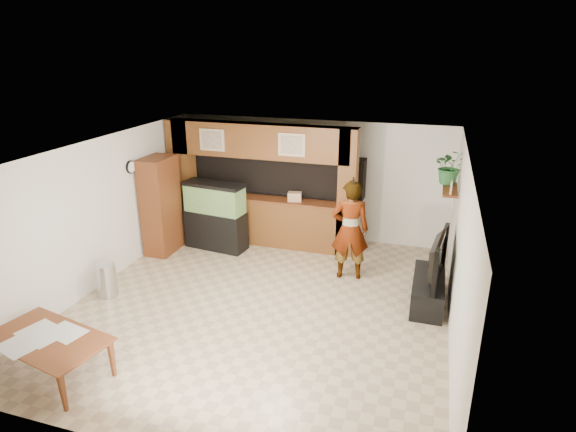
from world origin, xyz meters
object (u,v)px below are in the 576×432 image
(pantry_cabinet, at_px, (161,205))
(person, at_px, (350,230))
(aquarium, at_px, (216,217))
(dining_table, at_px, (49,358))
(television, at_px, (432,257))

(pantry_cabinet, height_order, person, pantry_cabinet)
(aquarium, height_order, dining_table, aquarium)
(pantry_cabinet, relative_size, dining_table, 1.25)
(television, bearing_deg, dining_table, 132.97)
(aquarium, distance_m, television, 4.50)
(aquarium, bearing_deg, person, -2.73)
(person, relative_size, dining_table, 1.17)
(aquarium, distance_m, dining_table, 4.51)
(pantry_cabinet, bearing_deg, aquarium, 25.49)
(person, bearing_deg, dining_table, 38.64)
(pantry_cabinet, bearing_deg, dining_table, -80.11)
(pantry_cabinet, relative_size, television, 1.49)
(television, height_order, dining_table, television)
(pantry_cabinet, height_order, dining_table, pantry_cabinet)
(pantry_cabinet, distance_m, dining_table, 4.14)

